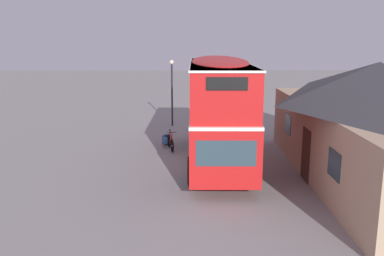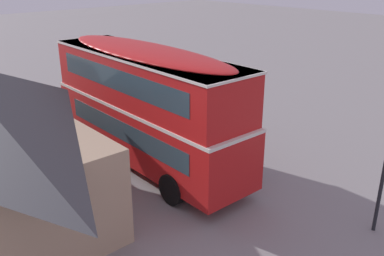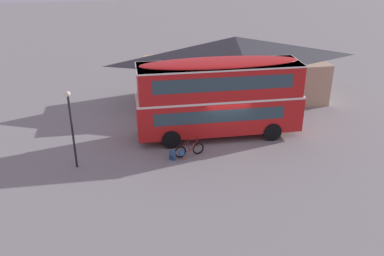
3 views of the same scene
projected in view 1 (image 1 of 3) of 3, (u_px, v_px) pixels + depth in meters
ground_plane at (204, 163)px, 18.66m from camera, size 120.00×120.00×0.00m
double_decker_bus at (218, 105)px, 18.36m from camera, size 9.90×2.91×4.79m
touring_bicycle at (170, 142)px, 21.02m from camera, size 1.74×0.66×1.03m
backpack_on_ground at (166, 139)px, 21.94m from camera, size 0.38×0.38×0.58m
water_bottle_red_squeeze at (163, 146)px, 21.35m from camera, size 0.07×0.07×0.24m
pub_building at (375, 121)px, 15.95m from camera, size 13.49×6.00×4.70m
street_lamp at (172, 85)px, 26.47m from camera, size 0.28×0.28×4.28m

